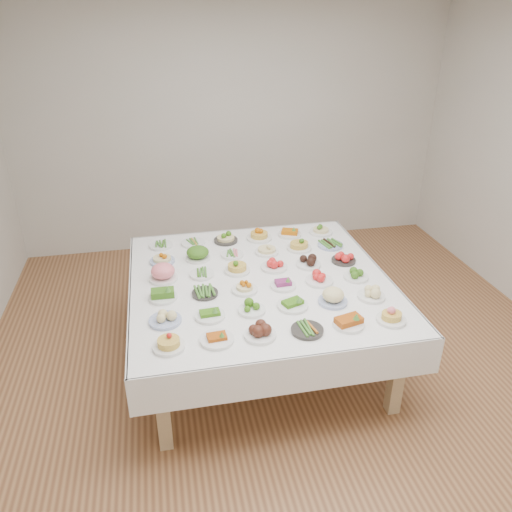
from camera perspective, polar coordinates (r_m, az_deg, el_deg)
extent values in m
plane|color=#9D6C41|center=(4.28, 3.36, -12.02)|extent=(5.00, 5.00, 0.00)
cube|color=beige|center=(5.93, -2.60, 14.25)|extent=(5.00, 0.02, 2.80)
cube|color=white|center=(3.94, 0.44, -3.04)|extent=(2.00, 2.00, 0.06)
cube|color=white|center=(4.86, -2.03, 1.56)|extent=(2.02, 0.02, 0.28)
cube|color=white|center=(3.20, 4.28, -13.48)|extent=(2.02, 0.01, 0.28)
cube|color=white|center=(4.29, 13.64, -2.90)|extent=(0.01, 2.02, 0.28)
cube|color=white|center=(3.94, -14.03, -5.80)|extent=(0.02, 2.02, 0.28)
cube|color=#CCB182|center=(3.43, -10.64, -16.57)|extent=(0.09, 0.09, 0.69)
cube|color=#CCB182|center=(3.76, 15.81, -12.75)|extent=(0.09, 0.09, 0.69)
cube|color=#CCB182|center=(4.77, -11.37, -3.10)|extent=(0.09, 0.09, 0.69)
cube|color=#CCB182|center=(5.01, 7.66, -1.25)|extent=(0.09, 0.09, 0.69)
cylinder|color=white|center=(3.22, -9.90, -10.20)|extent=(0.20, 0.20, 0.02)
cylinder|color=white|center=(3.24, -4.48, -9.55)|extent=(0.22, 0.22, 0.02)
cylinder|color=white|center=(3.27, 0.48, -9.07)|extent=(0.21, 0.21, 0.02)
cylinder|color=#2D2B28|center=(3.33, 5.87, -8.49)|extent=(0.21, 0.21, 0.02)
cylinder|color=white|center=(3.43, 10.51, -7.72)|extent=(0.21, 0.21, 0.02)
cylinder|color=white|center=(3.54, 15.17, -7.09)|extent=(0.20, 0.20, 0.02)
cylinder|color=#4C66B2|center=(3.46, -10.33, -7.32)|extent=(0.22, 0.22, 0.02)
cylinder|color=white|center=(3.47, -5.27, -6.86)|extent=(0.21, 0.21, 0.02)
cylinder|color=white|center=(3.52, -0.50, -6.26)|extent=(0.19, 0.19, 0.02)
cylinder|color=white|center=(3.58, 4.20, -5.69)|extent=(0.22, 0.22, 0.02)
cylinder|color=#4C66B2|center=(3.66, 8.75, -5.20)|extent=(0.21, 0.21, 0.02)
cylinder|color=white|center=(3.77, 13.01, -4.55)|extent=(0.20, 0.20, 0.02)
cylinder|color=white|center=(3.73, -10.57, -4.70)|extent=(0.21, 0.21, 0.02)
cylinder|color=#2D2B28|center=(3.73, -5.85, -4.32)|extent=(0.19, 0.19, 0.02)
cylinder|color=white|center=(3.76, -1.30, -3.93)|extent=(0.19, 0.19, 0.02)
cylinder|color=white|center=(3.82, 3.11, -3.44)|extent=(0.19, 0.19, 0.02)
cylinder|color=white|center=(3.90, 7.22, -2.88)|extent=(0.21, 0.21, 0.02)
cylinder|color=white|center=(4.01, 11.35, -2.40)|extent=(0.19, 0.19, 0.02)
cylinder|color=white|center=(3.98, -10.52, -2.56)|extent=(0.22, 0.22, 0.02)
cylinder|color=white|center=(3.99, -6.20, -2.13)|extent=(0.19, 0.19, 0.02)
cylinder|color=white|center=(4.03, -2.16, -1.70)|extent=(0.20, 0.20, 0.02)
cylinder|color=white|center=(4.08, 2.08, -1.32)|extent=(0.21, 0.21, 0.02)
cylinder|color=white|center=(4.14, 6.01, -1.01)|extent=(0.20, 0.20, 0.02)
cylinder|color=#2D2B28|center=(4.24, 9.97, -0.54)|extent=(0.20, 0.20, 0.02)
cylinder|color=#4C66B2|center=(4.24, -10.66, -0.62)|extent=(0.20, 0.20, 0.02)
cylinder|color=white|center=(4.25, -6.64, -0.27)|extent=(0.20, 0.20, 0.02)
cylinder|color=white|center=(4.28, -2.72, 0.10)|extent=(0.19, 0.19, 0.02)
cylinder|color=white|center=(4.33, 1.24, 0.43)|extent=(0.20, 0.20, 0.02)
cylinder|color=white|center=(4.41, 4.93, 0.88)|extent=(0.21, 0.21, 0.02)
cylinder|color=#4C66B2|center=(4.50, 8.49, 1.20)|extent=(0.22, 0.22, 0.02)
cylinder|color=white|center=(4.52, -10.80, 1.14)|extent=(0.20, 0.20, 0.02)
cylinder|color=white|center=(4.52, -7.19, 1.43)|extent=(0.21, 0.21, 0.02)
cylinder|color=#2D2B28|center=(4.55, -3.47, 1.76)|extent=(0.21, 0.21, 0.02)
cylinder|color=white|center=(4.59, 0.36, 2.04)|extent=(0.23, 0.23, 0.02)
cylinder|color=white|center=(4.67, 3.87, 2.44)|extent=(0.21, 0.21, 0.02)
cylinder|color=white|center=(4.75, 7.40, 2.68)|extent=(0.21, 0.21, 0.02)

